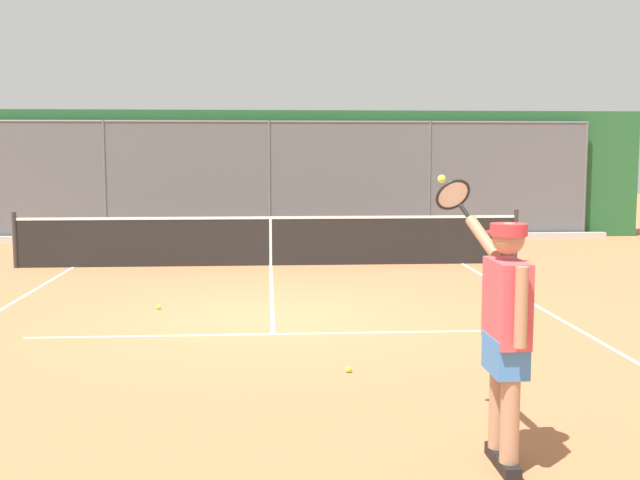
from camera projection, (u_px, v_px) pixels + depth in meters
ground_plane at (272, 317)px, 10.42m from camera, size 60.00×60.00×0.00m
court_line_markings at (273, 338)px, 9.26m from camera, size 7.63×10.64×0.01m
fence_backdrop at (269, 175)px, 20.24m from camera, size 19.30×1.37×3.26m
tennis_net at (271, 240)px, 15.18m from camera, size 9.81×0.09×1.07m
tennis_player at (505, 324)px, 5.36m from camera, size 0.47×1.42×2.01m
tennis_ball_mid_court at (159, 307)px, 10.95m from camera, size 0.07×0.07×0.07m
tennis_ball_near_net at (517, 280)px, 13.31m from camera, size 0.07×0.07×0.07m
tennis_ball_by_sideline at (348, 369)px, 7.80m from camera, size 0.07×0.07×0.07m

